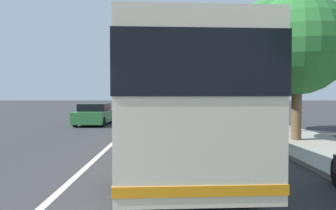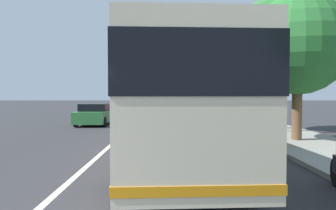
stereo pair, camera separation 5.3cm
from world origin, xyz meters
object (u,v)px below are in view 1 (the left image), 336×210
car_far_distant (95,114)px  car_side_street (170,108)px  utility_pole (270,70)px  roadside_tree_far_block (270,37)px  car_ahead_same_lane (132,104)px  roadside_tree_mid_block (297,45)px  coach_bus (172,97)px

car_far_distant → car_side_street: car_side_street is taller
car_side_street → utility_pole: 16.77m
roadside_tree_far_block → utility_pole: (-1.45, 0.44, -1.92)m
roadside_tree_far_block → utility_pole: roadside_tree_far_block is taller
roadside_tree_far_block → car_ahead_same_lane: bearing=20.0°
car_far_distant → roadside_tree_far_block: size_ratio=0.59×
car_side_street → roadside_tree_far_block: size_ratio=0.56×
car_side_street → roadside_tree_far_block: roadside_tree_far_block is taller
car_far_distant → car_ahead_same_lane: car_far_distant is taller
car_far_distant → roadside_tree_mid_block: 13.35m
car_side_street → utility_pole: utility_pole is taller
coach_bus → car_far_distant: 11.52m
car_side_street → roadside_tree_far_block: bearing=-162.9°
roadside_tree_mid_block → roadside_tree_far_block: bearing=-4.2°
car_far_distant → roadside_tree_mid_block: (-8.02, -10.13, 3.34)m
coach_bus → car_side_street: 21.12m
car_side_street → coach_bus: bearing=176.2°
roadside_tree_mid_block → roadside_tree_far_block: (4.42, -0.33, 1.15)m
roadside_tree_mid_block → utility_pole: bearing=2.1°
car_far_distant → car_ahead_same_lane: (25.82, 0.28, -0.01)m
coach_bus → roadside_tree_mid_block: size_ratio=2.05×
coach_bus → car_side_street: bearing=-3.3°
coach_bus → utility_pole: size_ratio=1.91×
car_ahead_same_lane → roadside_tree_far_block: bearing=23.1°
coach_bus → car_ahead_same_lane: bearing=5.4°
car_far_distant → roadside_tree_mid_block: bearing=52.6°
car_ahead_same_lane → car_side_street: size_ratio=1.02×
car_far_distant → car_ahead_same_lane: 25.82m
roadside_tree_far_block → car_far_distant: bearing=71.0°
coach_bus → car_ahead_same_lane: size_ratio=3.05×
roadside_tree_mid_block → roadside_tree_far_block: 4.58m
car_far_distant → roadside_tree_far_block: (-3.61, -10.46, 4.49)m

